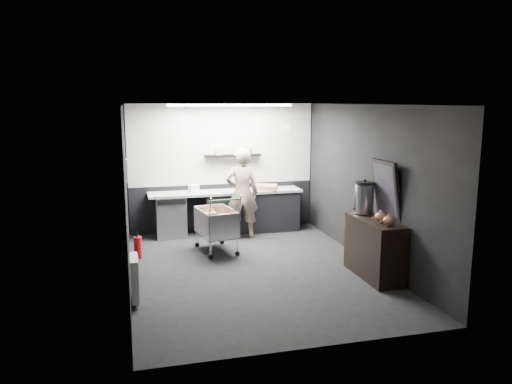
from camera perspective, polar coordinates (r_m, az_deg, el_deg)
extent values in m
plane|color=black|center=(8.37, -0.18, -8.83)|extent=(5.50, 5.50, 0.00)
plane|color=silver|center=(7.91, -0.19, 9.98)|extent=(5.50, 5.50, 0.00)
plane|color=black|center=(10.69, -3.85, 2.81)|extent=(5.50, 0.00, 5.50)
plane|color=black|center=(5.47, 6.99, -4.61)|extent=(5.50, 0.00, 5.50)
plane|color=black|center=(7.79, -14.59, -0.36)|extent=(0.00, 5.50, 5.50)
plane|color=black|center=(8.74, 12.63, 0.87)|extent=(0.00, 5.50, 5.50)
cube|color=#B1B1AC|center=(10.61, -3.86, 5.47)|extent=(3.95, 0.02, 1.70)
cube|color=black|center=(10.81, -3.77, -1.68)|extent=(3.95, 0.02, 1.00)
cube|color=black|center=(10.57, -2.66, 4.21)|extent=(1.20, 0.22, 0.04)
cylinder|color=white|center=(10.93, 3.42, 7.19)|extent=(0.20, 0.03, 0.20)
cube|color=silver|center=(9.04, -14.55, 2.39)|extent=(0.02, 0.30, 0.40)
cube|color=red|center=(9.03, -14.53, 2.83)|extent=(0.02, 0.22, 0.10)
cube|color=white|center=(7.18, -13.72, -9.52)|extent=(0.10, 0.50, 0.60)
cube|color=white|center=(9.71, -2.94, 9.87)|extent=(2.40, 0.20, 0.04)
cube|color=black|center=(10.65, -0.54, -2.26)|extent=(2.00, 0.56, 0.85)
cube|color=#A1A29D|center=(10.44, -3.48, -0.01)|extent=(3.20, 0.60, 0.05)
cube|color=#9EA0A5|center=(10.38, -9.70, -2.74)|extent=(0.60, 0.58, 0.85)
cube|color=black|center=(10.01, -9.61, -1.14)|extent=(0.56, 0.02, 0.10)
imported|color=#BFB297|center=(10.05, -1.60, -0.16)|extent=(0.71, 0.51, 1.83)
cube|color=silver|center=(9.27, -4.55, -4.83)|extent=(0.72, 0.99, 0.02)
cube|color=silver|center=(9.17, -6.31, -3.55)|extent=(0.16, 0.90, 0.48)
cube|color=silver|center=(9.26, -2.84, -3.35)|extent=(0.16, 0.90, 0.48)
cube|color=silver|center=(8.79, -4.07, -4.12)|extent=(0.58, 0.11, 0.48)
cube|color=silver|center=(9.63, -5.03, -2.84)|extent=(0.58, 0.11, 0.48)
cylinder|color=silver|center=(8.88, -5.68, -6.53)|extent=(0.02, 0.02, 0.32)
cylinder|color=silver|center=(8.96, -2.47, -6.32)|extent=(0.02, 0.02, 0.32)
cylinder|color=silver|center=(9.66, -6.45, -5.14)|extent=(0.02, 0.02, 0.32)
cylinder|color=silver|center=(9.74, -3.49, -4.96)|extent=(0.02, 0.02, 0.32)
cylinder|color=#288D26|center=(8.62, -4.04, -0.96)|extent=(0.58, 0.12, 0.03)
cube|color=brown|center=(9.29, -5.46, -3.44)|extent=(0.30, 0.36, 0.40)
cube|color=brown|center=(9.12, -3.50, -3.81)|extent=(0.28, 0.33, 0.36)
cylinder|color=black|center=(8.92, -5.67, -7.38)|extent=(0.09, 0.04, 0.09)
cylinder|color=black|center=(9.70, -6.43, -5.93)|extent=(0.09, 0.04, 0.09)
cylinder|color=black|center=(9.00, -2.46, -7.16)|extent=(0.09, 0.04, 0.09)
cylinder|color=black|center=(9.78, -3.48, -5.74)|extent=(0.09, 0.04, 0.09)
cube|color=black|center=(8.12, 13.37, -6.29)|extent=(0.46, 1.24, 0.93)
cylinder|color=silver|center=(8.31, 12.26, -0.74)|extent=(0.31, 0.31, 0.48)
cylinder|color=black|center=(8.26, 12.33, 1.02)|extent=(0.31, 0.31, 0.04)
sphere|color=black|center=(8.26, 12.34, 1.30)|extent=(0.05, 0.05, 0.05)
ellipsoid|color=brown|center=(7.85, 14.06, -2.77)|extent=(0.19, 0.19, 0.15)
ellipsoid|color=brown|center=(7.63, 14.99, -3.19)|extent=(0.19, 0.19, 0.15)
cube|color=black|center=(8.05, 14.69, 0.30)|extent=(0.21, 0.72, 0.92)
cube|color=black|center=(8.04, 14.53, 0.29)|extent=(0.15, 0.62, 0.79)
cylinder|color=red|center=(9.12, -13.34, -6.13)|extent=(0.14, 0.14, 0.37)
cone|color=black|center=(9.06, -13.39, -4.87)|extent=(0.09, 0.09, 0.06)
cylinder|color=black|center=(9.05, -13.40, -4.65)|extent=(0.03, 0.03, 0.06)
cube|color=tan|center=(10.57, 1.02, 0.55)|extent=(0.61, 0.54, 0.10)
cylinder|color=#F9D7D8|center=(10.49, -1.56, 0.70)|extent=(0.18, 0.18, 0.18)
cube|color=white|center=(10.27, -7.12, 0.37)|extent=(0.22, 0.19, 0.17)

